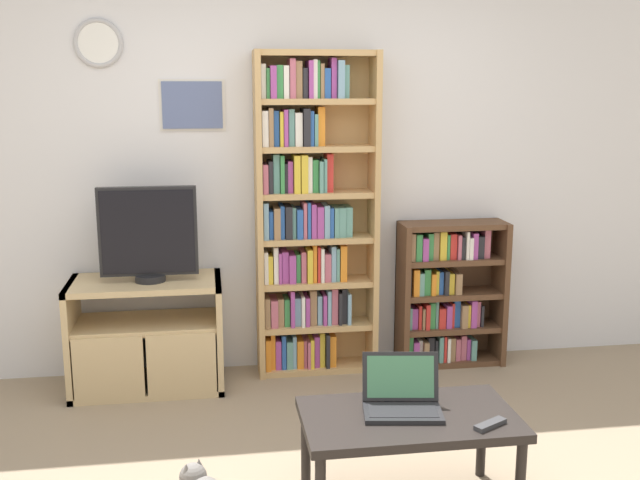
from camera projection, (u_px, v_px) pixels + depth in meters
name	position (u px, v px, depth m)	size (l,w,h in m)	color
wall_back	(284.00, 168.00, 4.75)	(7.17, 0.09, 2.60)	silver
tv_stand	(147.00, 335.00, 4.52)	(0.91, 0.48, 0.68)	tan
television	(148.00, 235.00, 4.39)	(0.57, 0.18, 0.57)	black
bookshelf_tall	(309.00, 218.00, 4.69)	(0.76, 0.24, 2.03)	tan
bookshelf_short	(446.00, 294.00, 4.92)	(0.70, 0.26, 0.95)	brown
coffee_table	(409.00, 425.00, 3.22)	(0.92, 0.53, 0.44)	black
laptop	(402.00, 397.00, 3.24)	(0.37, 0.30, 0.23)	#232326
remote_near_laptop	(490.00, 424.00, 3.09)	(0.16, 0.12, 0.02)	#38383A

